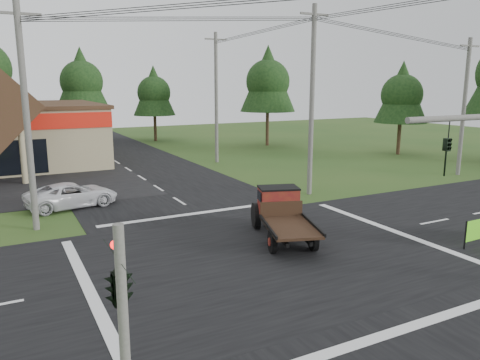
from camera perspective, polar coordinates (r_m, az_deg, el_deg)
ground at (r=19.43m, az=2.98°, el=-9.07°), size 120.00×120.00×0.00m
road_ns at (r=19.42m, az=2.98°, el=-9.04°), size 12.00×120.00×0.02m
road_ew at (r=19.42m, az=2.98°, el=-9.04°), size 120.00×12.00×0.02m
traffic_signal_corner at (r=9.13m, az=-14.63°, el=-10.20°), size 0.53×2.48×4.40m
utility_pole_nw at (r=23.71m, az=-24.59°, el=7.02°), size 2.00×0.30×10.50m
utility_pole_ne at (r=29.29m, az=8.76°, el=9.59°), size 2.00×0.30×11.50m
utility_pole_far at (r=39.23m, az=25.65°, el=8.12°), size 2.00×0.30×10.20m
utility_pole_n at (r=41.42m, az=-2.91°, el=10.05°), size 2.00×0.30×11.20m
tree_row_d at (r=58.38m, az=-18.78°, el=11.52°), size 6.16×6.16×11.11m
tree_row_e at (r=58.26m, az=-10.46°, el=10.62°), size 5.04×5.04×9.09m
tree_side_ne at (r=53.16m, az=3.42°, el=12.15°), size 6.16×6.16×11.11m
tree_side_e_near at (r=48.74m, az=19.14°, el=10.02°), size 5.04×5.04×9.09m
antique_flatbed_truck at (r=20.91m, az=5.37°, el=-4.36°), size 3.63×5.73×2.24m
white_pickup at (r=28.14m, az=-19.81°, el=-1.73°), size 5.35×3.13×1.40m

